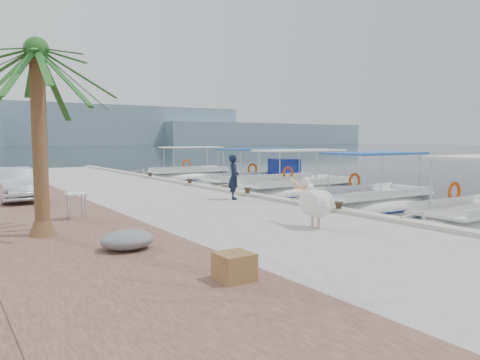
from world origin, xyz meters
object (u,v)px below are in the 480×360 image
fishing_caique_d (261,185)px  parked_car (13,184)px  fishing_caique_e (189,177)px  fishing_caique_c (296,192)px  date_palm (36,51)px  fisherman (234,177)px  pelican (315,202)px  fishing_caique_a (480,223)px  fishing_caique_b (371,205)px

fishing_caique_d → parked_car: size_ratio=2.21×
fishing_caique_d → fishing_caique_e: same height
fishing_caique_c → parked_car: 12.76m
date_palm → parked_car: date_palm is taller
fishing_caique_d → fisherman: 9.17m
pelican → fishing_caique_a: bearing=-7.4°
fishing_caique_d → fishing_caique_c: bearing=-95.4°
fishing_caique_c → fishing_caique_b: bearing=-96.7°
pelican → parked_car: bearing=119.3°
fishing_caique_e → fisherman: 15.23m
fishing_caique_e → date_palm: bearing=-126.1°
fishing_caique_b → fishing_caique_e: bearing=89.2°
fishing_caique_b → parked_car: bearing=152.4°
fishing_caique_b → fishing_caique_c: bearing=83.3°
fisherman → parked_car: (-6.93, 4.22, -0.24)m
fishing_caique_e → fisherman: fishing_caique_e is taller
fishing_caique_b → date_palm: size_ratio=1.23×
fishing_caique_b → fisherman: fishing_caique_b is taller
fishing_caique_c → fisherman: fishing_caique_c is taller
fishing_caique_b → fishing_caique_d: bearing=83.8°
date_palm → parked_car: (0.34, 7.34, -3.63)m
fishing_caique_d → fisherman: size_ratio=4.81×
fishing_caique_e → fishing_caique_d: bearing=-84.4°
fishing_caique_b → pelican: (-6.40, -3.76, 1.02)m
fishing_caique_d → fisherman: bearing=-132.0°
fishing_caique_c → date_palm: 15.20m
fishing_caique_d → fishing_caique_e: bearing=95.6°
fishing_caique_b → fisherman: size_ratio=3.79×
fishing_caique_a → date_palm: date_palm is taller
fishing_caique_b → fishing_caique_c: size_ratio=0.84×
fishing_caique_e → fishing_caique_c: bearing=-88.0°
fishing_caique_b → parked_car: fishing_caique_b is taller
fishing_caique_a → fisherman: fishing_caique_a is taller
date_palm → parked_car: size_ratio=1.42×
fishing_caique_e → fisherman: bearing=-110.7°
fishing_caique_b → pelican: 7.50m
fishing_caique_c → pelican: fishing_caique_c is taller
date_palm → fishing_caique_e: bearing=53.9°
fisherman → fishing_caique_b: bearing=-84.5°
fishing_caique_c → pelican: 11.52m
fishing_caique_d → fishing_caique_e: (-0.72, 7.45, -0.06)m
fishing_caique_d → date_palm: (-13.36, -9.87, 4.55)m
fishing_caique_a → pelican: size_ratio=3.65×
fishing_caique_a → fishing_caique_b: (0.21, 4.56, -0.00)m
fishing_caique_e → pelican: fishing_caique_e is taller
fishing_caique_b → fisherman: (-5.13, 2.09, 1.21)m
parked_car → date_palm: bearing=-96.1°
pelican → date_palm: 7.50m
fishing_caique_a → fishing_caique_e: same height
fishing_caique_a → fisherman: size_ratio=3.55×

